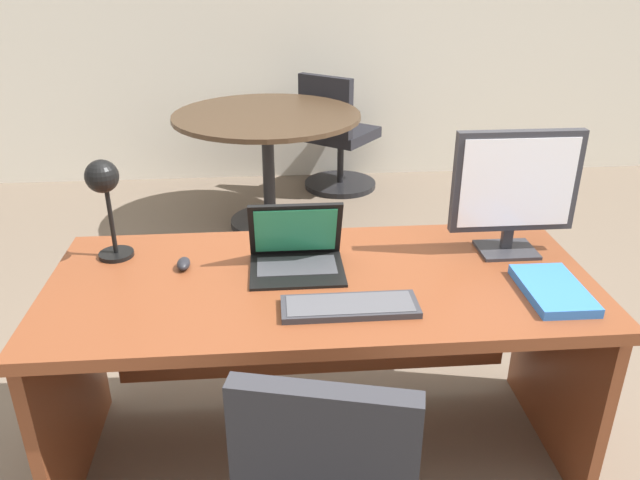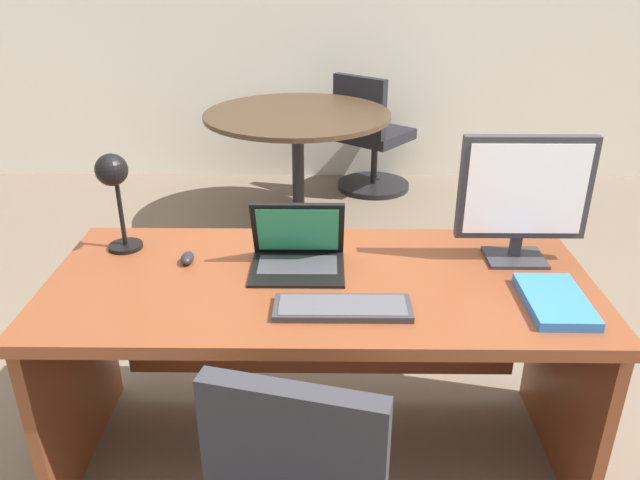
# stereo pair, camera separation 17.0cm
# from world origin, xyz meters

# --- Properties ---
(ground) EXTENTS (12.00, 12.00, 0.00)m
(ground) POSITION_xyz_m (0.00, 1.50, 0.00)
(ground) COLOR #6B5B4C
(desk) EXTENTS (1.78, 0.79, 0.74)m
(desk) POSITION_xyz_m (0.00, 0.05, 0.54)
(desk) COLOR brown
(desk) RESTS_ON ground
(monitor) EXTENTS (0.44, 0.16, 0.44)m
(monitor) POSITION_xyz_m (0.68, 0.14, 0.99)
(monitor) COLOR #2D2D33
(monitor) RESTS_ON desk
(laptop) EXTENTS (0.31, 0.26, 0.23)m
(laptop) POSITION_xyz_m (-0.08, 0.10, 0.81)
(laptop) COLOR black
(laptop) RESTS_ON desk
(keyboard) EXTENTS (0.41, 0.14, 0.02)m
(keyboard) POSITION_xyz_m (0.07, -0.20, 0.75)
(keyboard) COLOR #2D2D33
(keyboard) RESTS_ON desk
(mouse) EXTENTS (0.04, 0.08, 0.03)m
(mouse) POSITION_xyz_m (-0.46, 0.11, 0.76)
(mouse) COLOR black
(mouse) RESTS_ON desk
(desk_lamp) EXTENTS (0.12, 0.14, 0.36)m
(desk_lamp) POSITION_xyz_m (-0.70, 0.20, 1.00)
(desk_lamp) COLOR black
(desk_lamp) RESTS_ON desk
(book) EXTENTS (0.18, 0.30, 0.03)m
(book) POSITION_xyz_m (0.71, -0.16, 0.76)
(book) COLOR blue
(book) RESTS_ON desk
(meeting_table) EXTENTS (1.20, 1.20, 0.77)m
(meeting_table) POSITION_xyz_m (-0.17, 2.15, 0.58)
(meeting_table) COLOR black
(meeting_table) RESTS_ON ground
(meeting_chair_near) EXTENTS (0.65, 0.65, 0.90)m
(meeting_chair_near) POSITION_xyz_m (0.36, 2.80, 0.37)
(meeting_chair_near) COLOR black
(meeting_chair_near) RESTS_ON ground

